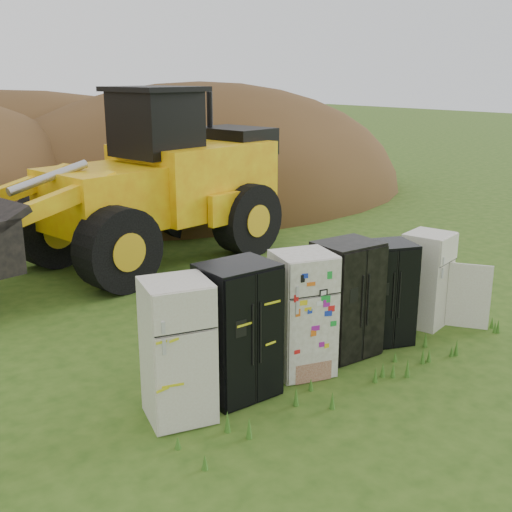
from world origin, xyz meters
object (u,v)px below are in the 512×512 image
Objects in this scene: fridge_sticker at (303,313)px; fridge_open_door at (426,279)px; fridge_leftmost at (178,350)px; fridge_black_right at (385,293)px; fridge_dark_mid at (346,299)px; wheel_loader at (122,180)px; fridge_black_side at (238,331)px.

fridge_open_door is (2.91, 0.03, -0.09)m from fridge_sticker.
fridge_leftmost is 4.99m from fridge_open_door.
fridge_sticker is at bearing -157.92° from fridge_black_right.
fridge_black_right is 1.14m from fridge_open_door.
wheel_loader is at bearing 97.84° from fridge_dark_mid.
fridge_dark_mid is at bearing 16.08° from fridge_leftmost.
fridge_leftmost is at bearing -158.05° from fridge_black_right.
fridge_leftmost is at bearing -121.07° from wheel_loader.
fridge_leftmost is 3.85m from fridge_black_right.
fridge_black_right is 1.02× the size of fridge_open_door.
fridge_leftmost is at bearing -177.65° from fridge_black_side.
fridge_black_right is (3.85, -0.04, -0.08)m from fridge_leftmost.
wheel_loader is (-0.43, 6.31, 1.07)m from fridge_dark_mid.
wheel_loader reaches higher than fridge_sticker.
fridge_black_side is at bearing -175.56° from fridge_dark_mid.
wheel_loader reaches higher than fridge_open_door.
fridge_black_right is at bearing 169.31° from fridge_open_door.
fridge_dark_mid is (0.95, 0.05, -0.00)m from fridge_sticker.
fridge_sticker reaches higher than fridge_open_door.
fridge_open_door is at bearing 15.70° from fridge_leftmost.
fridge_leftmost is at bearing -163.31° from fridge_sticker.
fridge_black_side is at bearing -113.46° from wheel_loader.
fridge_black_right is (1.78, -0.01, -0.07)m from fridge_sticker.
fridge_black_side is at bearing 16.11° from fridge_leftmost.
fridge_black_side is at bearing -158.39° from fridge_black_right.
fridge_leftmost is 0.22× the size of wheel_loader.
fridge_leftmost is 1.01× the size of fridge_dark_mid.
fridge_dark_mid is 1.10× the size of fridge_open_door.
fridge_sticker is at bearing -173.06° from fridge_dark_mid.
fridge_dark_mid is 0.22× the size of wheel_loader.
fridge_black_side reaches higher than fridge_sticker.
fridge_black_side is 1.13× the size of fridge_open_door.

